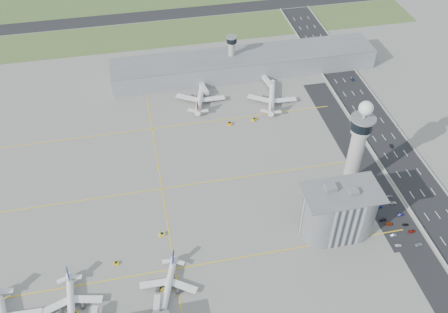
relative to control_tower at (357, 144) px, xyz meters
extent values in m
plane|color=gray|center=(-72.00, -8.00, -35.04)|extent=(1000.00, 1000.00, 0.00)
cube|color=#475D2C|center=(-92.00, 217.00, -35.00)|extent=(480.00, 50.00, 0.08)
cube|color=black|center=(-92.00, 254.00, -34.98)|extent=(480.00, 22.00, 0.10)
cube|color=black|center=(43.00, -8.00, -34.99)|extent=(28.00, 500.00, 0.10)
cube|color=#9E9E99|center=(29.00, -8.00, -34.44)|extent=(0.60, 500.00, 1.20)
cube|color=#9E9E99|center=(57.00, -8.00, -34.44)|extent=(0.60, 500.00, 1.20)
cube|color=black|center=(18.00, -18.00, -35.00)|extent=(18.00, 260.00, 0.08)
cube|color=black|center=(16.00, -30.00, -34.99)|extent=(20.00, 44.00, 0.10)
cube|color=yellow|center=(-112.00, -38.00, -35.04)|extent=(260.00, 0.60, 0.01)
cube|color=yellow|center=(-112.00, 22.00, -35.04)|extent=(260.00, 0.60, 0.01)
cube|color=yellow|center=(-112.00, 82.00, -35.04)|extent=(260.00, 0.60, 0.01)
cube|color=yellow|center=(-112.00, 22.00, -35.04)|extent=(0.60, 260.00, 0.01)
cylinder|color=#ADAAA5|center=(0.00, 0.00, -11.04)|extent=(8.40, 8.40, 48.00)
cylinder|color=#ADAAA5|center=(0.00, 0.00, 10.96)|extent=(11.00, 11.00, 4.00)
cylinder|color=black|center=(0.00, 0.00, 14.96)|extent=(13.00, 13.00, 6.00)
cylinder|color=slate|center=(0.00, 0.00, 18.46)|extent=(14.00, 14.00, 1.00)
cylinder|color=#ADAAA5|center=(0.00, 0.00, 20.96)|extent=(1.60, 1.60, 5.00)
sphere|color=white|center=(0.00, 0.00, 25.46)|extent=(8.00, 8.00, 8.00)
cylinder|color=#ADAAA5|center=(-42.00, 142.00, -21.04)|extent=(5.00, 5.00, 28.00)
cylinder|color=black|center=(-42.00, 142.00, -6.04)|extent=(8.00, 8.00, 4.00)
cylinder|color=slate|center=(-42.00, 142.00, -3.54)|extent=(8.60, 8.60, 0.80)
cube|color=#B2B2B7|center=(-20.00, -30.00, -20.04)|extent=(18.00, 24.00, 30.00)
cylinder|color=#B2B2B7|center=(-29.00, -30.00, -20.04)|extent=(24.00, 24.00, 30.00)
cylinder|color=#B2B2B7|center=(-11.00, -30.00, -20.04)|extent=(24.00, 24.00, 30.00)
cube|color=slate|center=(-20.00, -30.00, -4.64)|extent=(42.00, 24.00, 0.80)
cube|color=slate|center=(-26.00, -27.00, -3.04)|extent=(6.00, 5.00, 3.00)
cube|color=slate|center=(-15.00, -32.00, -3.34)|extent=(5.00, 4.00, 2.40)
cube|color=gray|center=(-32.00, 140.00, -27.54)|extent=(210.00, 32.00, 15.00)
cube|color=slate|center=(-32.00, 140.00, -19.64)|extent=(210.00, 32.00, 0.80)
imported|color=white|center=(10.13, -47.98, -34.44)|extent=(3.69, 1.99, 1.19)
imported|color=#929EA5|center=(10.87, -40.85, -34.41)|extent=(3.94, 1.70, 1.26)
imported|color=maroon|center=(11.91, -32.72, -34.43)|extent=(4.63, 2.65, 1.22)
imported|color=black|center=(9.96, -29.18, -34.43)|extent=(4.39, 2.24, 1.22)
imported|color=navy|center=(12.07, -19.60, -34.40)|extent=(3.93, 1.95, 1.29)
imported|color=silver|center=(10.65, -12.94, -34.39)|extent=(3.96, 1.45, 1.30)
imported|color=#89949F|center=(21.43, -49.87, -34.44)|extent=(4.60, 2.67, 1.21)
imported|color=maroon|center=(22.08, -40.37, -34.43)|extent=(4.41, 2.20, 1.23)
imported|color=black|center=(20.89, -35.16, -34.46)|extent=(3.61, 1.90, 1.17)
imported|color=navy|center=(21.68, -27.78, -34.42)|extent=(3.82, 1.51, 1.24)
imported|color=silver|center=(21.50, -18.16, -34.46)|extent=(4.44, 2.57, 1.16)
imported|color=gray|center=(21.68, -12.81, -34.40)|extent=(4.47, 1.97, 1.28)
imported|color=black|center=(43.67, 29.71, -34.41)|extent=(1.52, 3.89, 1.26)
imported|color=navy|center=(49.61, 110.88, -34.48)|extent=(2.46, 4.30, 1.13)
imported|color=#A3A4B0|center=(35.83, 172.68, -34.49)|extent=(1.74, 3.40, 1.11)
camera|label=1|loc=(-118.12, -194.96, 184.88)|focal=40.00mm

